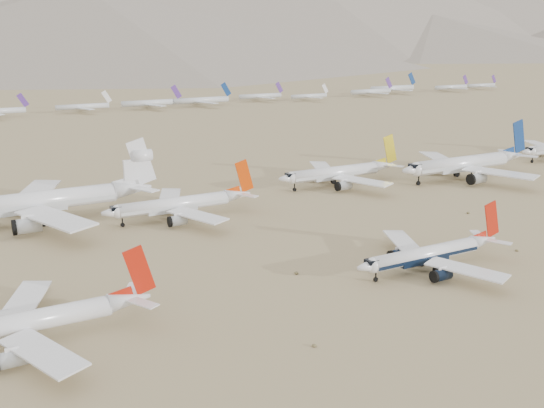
# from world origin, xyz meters

# --- Properties ---
(ground) EXTENTS (7000.00, 7000.00, 0.00)m
(ground) POSITION_xyz_m (0.00, 0.00, 0.00)
(ground) COLOR olive
(ground) RESTS_ON ground
(main_airliner) EXTENTS (38.77, 37.86, 13.68)m
(main_airliner) POSITION_xyz_m (-2.27, 2.72, 3.76)
(main_airliner) COLOR white
(main_airliner) RESTS_ON ground
(second_airliner) EXTENTS (41.23, 40.29, 14.62)m
(second_airliner) POSITION_xyz_m (-85.84, 8.72, 4.09)
(second_airliner) COLOR white
(second_airliner) RESTS_ON ground
(row2_navy_widebody) EXTENTS (56.61, 55.36, 20.14)m
(row2_navy_widebody) POSITION_xyz_m (71.19, 64.95, 5.62)
(row2_navy_widebody) COLOR white
(row2_navy_widebody) RESTS_ON ground
(row2_gold_tail) EXTENTS (46.36, 45.34, 16.51)m
(row2_gold_tail) POSITION_xyz_m (24.48, 78.04, 4.62)
(row2_gold_tail) COLOR white
(row2_gold_tail) RESTS_ON ground
(row2_orange_tail) EXTENTS (43.17, 42.23, 15.40)m
(row2_orange_tail) POSITION_xyz_m (-38.23, 66.40, 4.32)
(row2_orange_tail) COLOR white
(row2_orange_tail) RESTS_ON ground
(row2_white_trijet) EXTENTS (61.50, 60.11, 21.79)m
(row2_white_trijet) POSITION_xyz_m (-72.76, 81.33, 6.31)
(row2_white_trijet) COLOR white
(row2_white_trijet) RESTS_ON ground
(distant_storage_row) EXTENTS (671.36, 58.18, 16.25)m
(distant_storage_row) POSITION_xyz_m (55.75, 334.00, 4.46)
(distant_storage_row) COLOR silver
(distant_storage_row) RESTS_ON ground
(foothills) EXTENTS (4637.50, 1395.00, 155.00)m
(foothills) POSITION_xyz_m (526.68, 1100.00, 67.15)
(foothills) COLOR slate
(foothills) RESTS_ON ground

